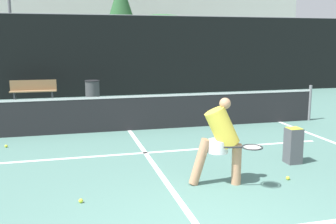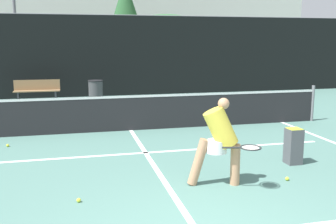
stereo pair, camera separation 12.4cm
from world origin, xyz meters
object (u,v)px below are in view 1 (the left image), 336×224
(player_practicing, at_px, (221,139))
(parked_car, at_px, (151,74))
(ball_hopper, at_px, (293,145))
(courtside_bench, at_px, (33,90))
(trash_bin, at_px, (92,91))

(player_practicing, relative_size, parked_car, 0.35)
(player_practicing, bearing_deg, ball_hopper, 34.58)
(courtside_bench, height_order, parked_car, parked_car)
(player_practicing, bearing_deg, courtside_bench, 122.58)
(ball_hopper, xyz_separation_m, parked_car, (0.14, 14.03, 0.24))
(player_practicing, bearing_deg, parked_car, 94.95)
(player_practicing, relative_size, ball_hopper, 2.09)
(player_practicing, distance_m, trash_bin, 10.07)
(player_practicing, relative_size, courtside_bench, 0.85)
(ball_hopper, height_order, parked_car, parked_car)
(parked_car, bearing_deg, trash_bin, -125.48)
(courtside_bench, bearing_deg, player_practicing, -69.24)
(ball_hopper, bearing_deg, player_practicing, -158.01)
(player_practicing, xyz_separation_m, ball_hopper, (1.84, 0.74, -0.42))
(ball_hopper, relative_size, trash_bin, 0.86)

